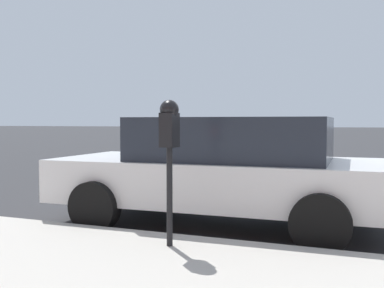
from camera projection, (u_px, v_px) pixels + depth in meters
ground_plane at (277, 213)px, 6.76m from camera, size 220.00×220.00×0.00m
parking_meter at (169, 135)px, 4.43m from camera, size 0.21×0.19×1.46m
car_white at (224, 168)px, 5.92m from camera, size 2.14×4.40×1.43m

